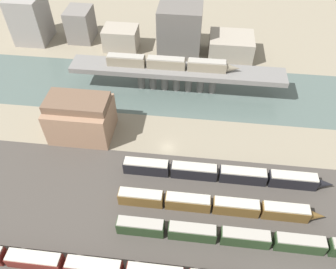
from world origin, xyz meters
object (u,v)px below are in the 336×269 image
(train_yard_near, at_px, (42,261))
(train_yard_outer, at_px, (223,174))
(train_on_bridge, at_px, (171,63))
(train_yard_far, at_px, (217,205))
(warehouse_building, at_px, (81,117))
(train_yard_mid, at_px, (251,238))

(train_yard_near, distance_m, train_yard_outer, 48.04)
(train_on_bridge, bearing_deg, train_yard_near, -107.86)
(train_yard_far, relative_size, train_yard_outer, 0.91)
(train_on_bridge, bearing_deg, warehouse_building, -134.77)
(train_yard_near, bearing_deg, train_yard_outer, 35.58)
(train_yard_mid, height_order, train_yard_outer, train_yard_outer)
(train_yard_mid, bearing_deg, train_yard_outer, 109.00)
(train_on_bridge, relative_size, train_yard_far, 0.87)
(train_yard_mid, distance_m, warehouse_building, 57.23)
(train_yard_near, distance_m, train_yard_far, 41.62)
(train_yard_mid, bearing_deg, train_yard_far, 134.36)
(train_yard_far, bearing_deg, warehouse_building, 150.85)
(train_yard_near, xyz_separation_m, train_yard_outer, (39.07, 27.95, 0.30))
(train_yard_near, xyz_separation_m, warehouse_building, (-3.10, 40.77, 4.50))
(train_yard_mid, relative_size, warehouse_building, 3.50)
(train_yard_near, height_order, train_yard_mid, train_yard_mid)
(train_yard_mid, distance_m, train_yard_outer, 18.68)
(train_yard_mid, relative_size, train_yard_far, 1.25)
(train_yard_mid, xyz_separation_m, warehouse_building, (-48.25, 30.49, 4.22))
(train_yard_near, bearing_deg, train_yard_mid, 12.84)
(train_yard_near, bearing_deg, train_yard_far, 25.87)
(train_yard_far, bearing_deg, train_yard_mid, -45.64)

